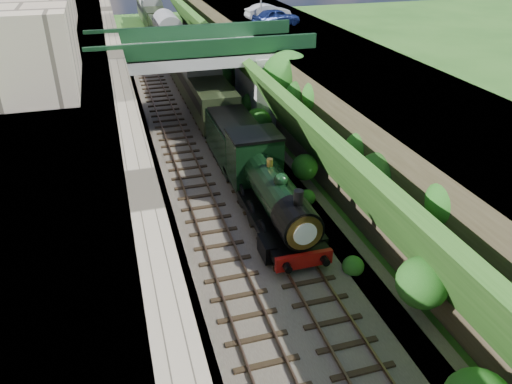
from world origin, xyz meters
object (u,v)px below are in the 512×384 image
object	(u,v)px
tree	(288,78)
car_silver	(268,12)
tender	(235,143)
locomotive	(270,191)
road_bridge	(206,75)
car_blue	(276,17)

from	to	relation	value
tree	car_silver	size ratio (longest dim) A/B	1.60
car_silver	tender	distance (m)	19.13
tree	locomotive	bearing A→B (deg)	-114.03
car_silver	tender	xyz separation A→B (m)	(-7.51, -16.78, -5.31)
locomotive	tender	distance (m)	7.37
car_silver	tender	world-z (taller)	car_silver
road_bridge	tree	bearing A→B (deg)	-42.19
tree	tender	bearing A→B (deg)	-145.75
tree	locomotive	size ratio (longest dim) A/B	0.65
tree	tender	distance (m)	6.46
tree	tender	world-z (taller)	tree
road_bridge	locomotive	distance (m)	15.24
car_silver	car_blue	bearing A→B (deg)	170.46
car_blue	car_silver	xyz separation A→B (m)	(0.26, 3.20, -0.04)
car_blue	locomotive	size ratio (longest dim) A/B	0.41
car_blue	tender	size ratio (longest dim) A/B	0.71
car_blue	locomotive	world-z (taller)	car_blue
locomotive	tender	bearing A→B (deg)	90.00
road_bridge	locomotive	bearing A→B (deg)	-89.03
road_bridge	tender	world-z (taller)	road_bridge
car_blue	locomotive	xyz separation A→B (m)	(-7.24, -20.94, -5.08)
car_blue	tender	xyz separation A→B (m)	(-7.24, -13.57, -5.35)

